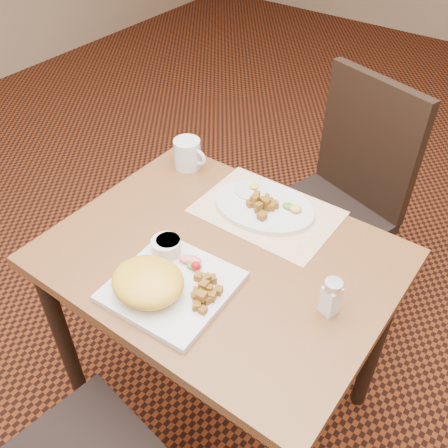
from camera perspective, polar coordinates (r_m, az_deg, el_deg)
ground at (r=1.94m, az=-0.31°, el=-19.46°), size 8.00×8.00×0.00m
table at (r=1.42m, az=-0.40°, el=-6.58°), size 0.90×0.70×0.75m
chair_far at (r=1.93m, az=13.03°, el=3.39°), size 0.53×0.54×0.97m
placemat at (r=1.47m, az=4.94°, el=1.40°), size 0.40×0.28×0.00m
plate_square at (r=1.25m, az=-5.96°, el=-7.10°), size 0.30×0.30×0.02m
plate_oval at (r=1.48m, az=4.59°, el=2.00°), size 0.33×0.26×0.02m
hollandaise_mound at (r=1.22m, az=-8.75°, el=-6.55°), size 0.19×0.16×0.07m
ramekin at (r=1.31m, az=-6.61°, el=-2.53°), size 0.08×0.08×0.04m
garnish_sq at (r=1.28m, az=-3.64°, el=-4.40°), size 0.08×0.06×0.03m
fried_egg at (r=1.52m, az=3.17°, el=3.96°), size 0.10×0.10×0.02m
garnish_ov at (r=1.46m, az=7.88°, el=1.87°), size 0.06×0.03×0.02m
salt_shaker at (r=1.20m, az=12.14°, el=-8.10°), size 0.05×0.05×0.10m
coffee_mug at (r=1.64m, az=-4.14°, el=8.00°), size 0.12×0.09×0.10m
home_fries_sq at (r=1.21m, az=-2.24°, el=-7.76°), size 0.09×0.12×0.04m
home_fries_ov at (r=1.45m, az=4.49°, el=2.27°), size 0.09×0.11×0.03m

